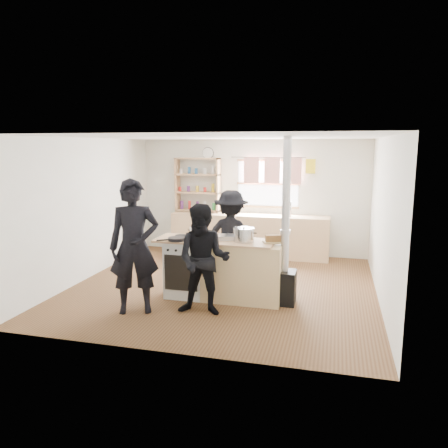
% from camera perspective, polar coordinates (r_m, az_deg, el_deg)
% --- Properties ---
extents(ground, '(5.00, 5.00, 0.01)m').
position_cam_1_polar(ground, '(7.51, -0.07, -8.18)').
color(ground, brown).
rests_on(ground, ground).
extents(back_counter, '(3.40, 0.55, 0.90)m').
position_cam_1_polar(back_counter, '(9.49, 3.30, -1.45)').
color(back_counter, '#D4AE80').
rests_on(back_counter, ground).
extents(shelving_unit, '(1.00, 0.28, 1.20)m').
position_cam_1_polar(shelving_unit, '(9.75, -3.45, 5.17)').
color(shelving_unit, tan).
rests_on(shelving_unit, back_counter).
extents(thermos, '(0.10, 0.10, 0.32)m').
position_cam_1_polar(thermos, '(9.26, 8.50, 1.99)').
color(thermos, silver).
rests_on(thermos, back_counter).
extents(cooking_island, '(1.97, 0.64, 0.93)m').
position_cam_1_polar(cooking_island, '(6.83, -0.05, -5.93)').
color(cooking_island, white).
rests_on(cooking_island, ground).
extents(skillet_greens, '(0.39, 0.39, 0.05)m').
position_cam_1_polar(skillet_greens, '(6.72, -6.16, -1.92)').
color(skillet_greens, black).
rests_on(skillet_greens, cooking_island).
extents(roast_tray, '(0.40, 0.35, 0.07)m').
position_cam_1_polar(roast_tray, '(6.77, -0.20, -1.70)').
color(roast_tray, silver).
rests_on(roast_tray, cooking_island).
extents(stockpot_stove, '(0.24, 0.24, 0.19)m').
position_cam_1_polar(stockpot_stove, '(6.92, -3.53, -1.05)').
color(stockpot_stove, '#B9B9BC').
rests_on(stockpot_stove, cooking_island).
extents(stockpot_counter, '(0.32, 0.32, 0.23)m').
position_cam_1_polar(stockpot_counter, '(6.60, 2.61, -1.41)').
color(stockpot_counter, '#B2B2B4').
rests_on(stockpot_counter, cooking_island).
extents(bread_board, '(0.33, 0.29, 0.12)m').
position_cam_1_polar(bread_board, '(6.57, 6.41, -2.01)').
color(bread_board, tan).
rests_on(bread_board, cooking_island).
extents(flue_heater, '(0.35, 0.35, 2.50)m').
position_cam_1_polar(flue_heater, '(6.61, 7.91, -4.94)').
color(flue_heater, black).
rests_on(flue_heater, ground).
extents(person_near_left, '(0.82, 0.70, 1.92)m').
position_cam_1_polar(person_near_left, '(6.29, -11.63, -2.93)').
color(person_near_left, black).
rests_on(person_near_left, ground).
extents(person_near_right, '(0.80, 0.65, 1.58)m').
position_cam_1_polar(person_near_right, '(6.12, -2.68, -4.73)').
color(person_near_right, black).
rests_on(person_near_right, ground).
extents(person_far, '(1.06, 0.63, 1.62)m').
position_cam_1_polar(person_far, '(7.56, 0.93, -1.68)').
color(person_far, black).
rests_on(person_far, ground).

